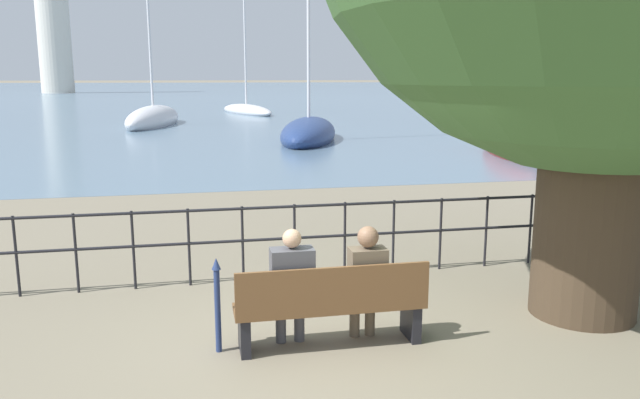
{
  "coord_description": "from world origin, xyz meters",
  "views": [
    {
      "loc": [
        -1.34,
        -5.96,
        2.75
      ],
      "look_at": [
        0.0,
        0.5,
        1.45
      ],
      "focal_mm": 35.0,
      "sensor_mm": 36.0,
      "label": 1
    }
  ],
  "objects_px": {
    "sailboat_3": "(596,120)",
    "seated_person_left": "(292,283)",
    "park_bench": "(331,306)",
    "seated_person_right": "(366,278)",
    "closed_umbrella": "(217,300)",
    "sailboat_0": "(154,120)",
    "sailboat_2": "(246,110)",
    "sailboat_1": "(516,143)",
    "sailboat_4": "(309,134)",
    "harbor_lighthouse": "(52,15)"
  },
  "relations": [
    {
      "from": "closed_umbrella",
      "to": "sailboat_3",
      "type": "height_order",
      "value": "sailboat_3"
    },
    {
      "from": "seated_person_right",
      "to": "sailboat_3",
      "type": "xyz_separation_m",
      "value": [
        20.46,
        25.1,
        -0.33
      ]
    },
    {
      "from": "park_bench",
      "to": "closed_umbrella",
      "type": "relative_size",
      "value": 2.0
    },
    {
      "from": "sailboat_0",
      "to": "sailboat_4",
      "type": "distance_m",
      "value": 12.5
    },
    {
      "from": "park_bench",
      "to": "sailboat_3",
      "type": "xyz_separation_m",
      "value": [
        20.85,
        25.18,
        -0.08
      ]
    },
    {
      "from": "park_bench",
      "to": "sailboat_1",
      "type": "distance_m",
      "value": 18.3
    },
    {
      "from": "sailboat_4",
      "to": "harbor_lighthouse",
      "type": "distance_m",
      "value": 94.11
    },
    {
      "from": "sailboat_3",
      "to": "harbor_lighthouse",
      "type": "distance_m",
      "value": 96.56
    },
    {
      "from": "seated_person_left",
      "to": "sailboat_3",
      "type": "xyz_separation_m",
      "value": [
        21.25,
        25.1,
        -0.33
      ]
    },
    {
      "from": "closed_umbrella",
      "to": "sailboat_2",
      "type": "xyz_separation_m",
      "value": [
        4.04,
        41.93,
        -0.3
      ]
    },
    {
      "from": "park_bench",
      "to": "seated_person_right",
      "type": "xyz_separation_m",
      "value": [
        0.39,
        0.08,
        0.25
      ]
    },
    {
      "from": "closed_umbrella",
      "to": "sailboat_3",
      "type": "xyz_separation_m",
      "value": [
        22.0,
        25.05,
        -0.19
      ]
    },
    {
      "from": "seated_person_left",
      "to": "sailboat_3",
      "type": "bearing_deg",
      "value": 49.75
    },
    {
      "from": "sailboat_0",
      "to": "harbor_lighthouse",
      "type": "bearing_deg",
      "value": 116.49
    },
    {
      "from": "park_bench",
      "to": "closed_umbrella",
      "type": "xyz_separation_m",
      "value": [
        -1.14,
        0.12,
        0.11
      ]
    },
    {
      "from": "sailboat_3",
      "to": "seated_person_left",
      "type": "bearing_deg",
      "value": -140.11
    },
    {
      "from": "seated_person_right",
      "to": "sailboat_1",
      "type": "xyz_separation_m",
      "value": [
        9.99,
        14.99,
        -0.35
      ]
    },
    {
      "from": "seated_person_right",
      "to": "harbor_lighthouse",
      "type": "distance_m",
      "value": 113.2
    },
    {
      "from": "sailboat_3",
      "to": "sailboat_4",
      "type": "relative_size",
      "value": 1.27
    },
    {
      "from": "seated_person_left",
      "to": "sailboat_1",
      "type": "bearing_deg",
      "value": 54.28
    },
    {
      "from": "sailboat_0",
      "to": "sailboat_4",
      "type": "height_order",
      "value": "sailboat_4"
    },
    {
      "from": "park_bench",
      "to": "sailboat_0",
      "type": "height_order",
      "value": "sailboat_0"
    },
    {
      "from": "seated_person_left",
      "to": "sailboat_1",
      "type": "relative_size",
      "value": 0.15
    },
    {
      "from": "seated_person_right",
      "to": "sailboat_0",
      "type": "bearing_deg",
      "value": 96.92
    },
    {
      "from": "seated_person_right",
      "to": "sailboat_1",
      "type": "bearing_deg",
      "value": 56.31
    },
    {
      "from": "sailboat_4",
      "to": "harbor_lighthouse",
      "type": "xyz_separation_m",
      "value": [
        -27.09,
        89.22,
        12.74
      ]
    },
    {
      "from": "closed_umbrella",
      "to": "sailboat_0",
      "type": "relative_size",
      "value": 0.11
    },
    {
      "from": "seated_person_left",
      "to": "seated_person_right",
      "type": "height_order",
      "value": "seated_person_left"
    },
    {
      "from": "park_bench",
      "to": "seated_person_right",
      "type": "distance_m",
      "value": 0.47
    },
    {
      "from": "closed_umbrella",
      "to": "harbor_lighthouse",
      "type": "bearing_deg",
      "value": 101.43
    },
    {
      "from": "seated_person_right",
      "to": "sailboat_2",
      "type": "xyz_separation_m",
      "value": [
        2.5,
        41.97,
        -0.44
      ]
    },
    {
      "from": "park_bench",
      "to": "sailboat_3",
      "type": "bearing_deg",
      "value": 50.37
    },
    {
      "from": "seated_person_right",
      "to": "sailboat_3",
      "type": "bearing_deg",
      "value": 50.81
    },
    {
      "from": "seated_person_right",
      "to": "sailboat_2",
      "type": "distance_m",
      "value": 42.05
    },
    {
      "from": "closed_umbrella",
      "to": "sailboat_4",
      "type": "distance_m",
      "value": 21.29
    },
    {
      "from": "sailboat_1",
      "to": "sailboat_2",
      "type": "xyz_separation_m",
      "value": [
        -7.49,
        26.99,
        -0.08
      ]
    },
    {
      "from": "sailboat_2",
      "to": "harbor_lighthouse",
      "type": "xyz_separation_m",
      "value": [
        -26.28,
        68.01,
        12.81
      ]
    },
    {
      "from": "closed_umbrella",
      "to": "sailboat_2",
      "type": "relative_size",
      "value": 0.1
    },
    {
      "from": "closed_umbrella",
      "to": "sailboat_1",
      "type": "bearing_deg",
      "value": 52.35
    },
    {
      "from": "seated_person_left",
      "to": "sailboat_2",
      "type": "distance_m",
      "value": 42.11
    },
    {
      "from": "park_bench",
      "to": "seated_person_left",
      "type": "xyz_separation_m",
      "value": [
        -0.39,
        0.08,
        0.25
      ]
    },
    {
      "from": "sailboat_2",
      "to": "sailboat_3",
      "type": "relative_size",
      "value": 0.91
    },
    {
      "from": "sailboat_4",
      "to": "harbor_lighthouse",
      "type": "bearing_deg",
      "value": 124.27
    },
    {
      "from": "seated_person_left",
      "to": "park_bench",
      "type": "bearing_deg",
      "value": -11.08
    },
    {
      "from": "sailboat_2",
      "to": "harbor_lighthouse",
      "type": "distance_m",
      "value": 74.03
    },
    {
      "from": "seated_person_right",
      "to": "sailboat_0",
      "type": "height_order",
      "value": "sailboat_0"
    },
    {
      "from": "closed_umbrella",
      "to": "sailboat_3",
      "type": "relative_size",
      "value": 0.09
    },
    {
      "from": "harbor_lighthouse",
      "to": "park_bench",
      "type": "bearing_deg",
      "value": -78.01
    },
    {
      "from": "closed_umbrella",
      "to": "sailboat_4",
      "type": "bearing_deg",
      "value": 76.81
    },
    {
      "from": "park_bench",
      "to": "sailboat_0",
      "type": "xyz_separation_m",
      "value": [
        -3.38,
        31.14,
        -0.09
      ]
    }
  ]
}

